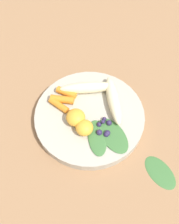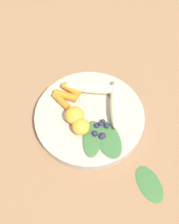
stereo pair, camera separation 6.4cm
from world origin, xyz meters
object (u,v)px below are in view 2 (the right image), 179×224
object	(u,v)px
orange_segment_near	(81,127)
bowl	(89,117)
banana_peeled_right	(116,104)
kale_leaf_stray	(149,184)
banana_peeled_left	(93,88)

from	to	relation	value
orange_segment_near	bowl	bearing A→B (deg)	-119.89
banana_peeled_right	kale_leaf_stray	xyz separation A→B (m)	(-0.05, 0.20, -0.04)
banana_peeled_right	banana_peeled_left	bearing A→B (deg)	51.90
banana_peeled_left	orange_segment_near	distance (m)	0.12
banana_peeled_left	banana_peeled_right	size ratio (longest dim) A/B	1.00
bowl	banana_peeled_right	xyz separation A→B (m)	(-0.07, -0.02, 0.03)
bowl	banana_peeled_right	size ratio (longest dim) A/B	1.90
bowl	orange_segment_near	distance (m)	0.06
bowl	kale_leaf_stray	xyz separation A→B (m)	(-0.12, 0.18, -0.01)
kale_leaf_stray	banana_peeled_right	bearing A→B (deg)	176.51
orange_segment_near	kale_leaf_stray	world-z (taller)	orange_segment_near
banana_peeled_left	kale_leaf_stray	xyz separation A→B (m)	(-0.11, 0.26, -0.04)
bowl	banana_peeled_left	distance (m)	0.08
banana_peeled_left	orange_segment_near	bearing A→B (deg)	82.04
banana_peeled_right	bowl	bearing A→B (deg)	111.08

